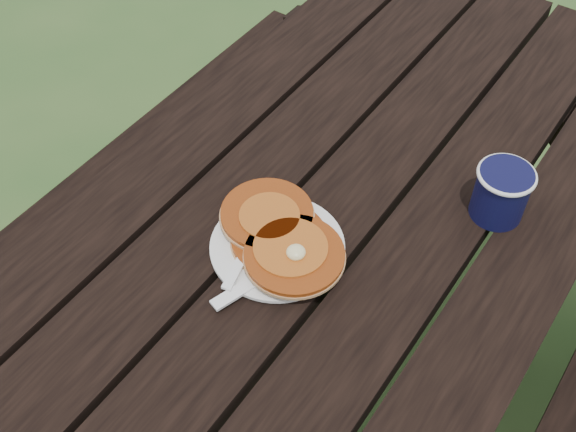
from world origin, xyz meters
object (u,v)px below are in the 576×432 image
Objects in this scene: picnic_table at (291,378)px; plate at (277,247)px; pancake_stack at (281,237)px; coffee_cup at (502,191)px.

plate is at bearing 175.13° from picnic_table.
picnic_table is 7.81× the size of pancake_stack.
pancake_stack is at bearing 159.99° from picnic_table.
plate is 0.88× the size of pancake_stack.
coffee_cup is at bearing 46.93° from plate.
picnic_table is at bearing -4.87° from plate.
plate is at bearing -133.07° from coffee_cup.
pancake_stack is at bearing -133.59° from coffee_cup.
picnic_table is at bearing -129.40° from coffee_cup.
pancake_stack reaches higher than plate.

